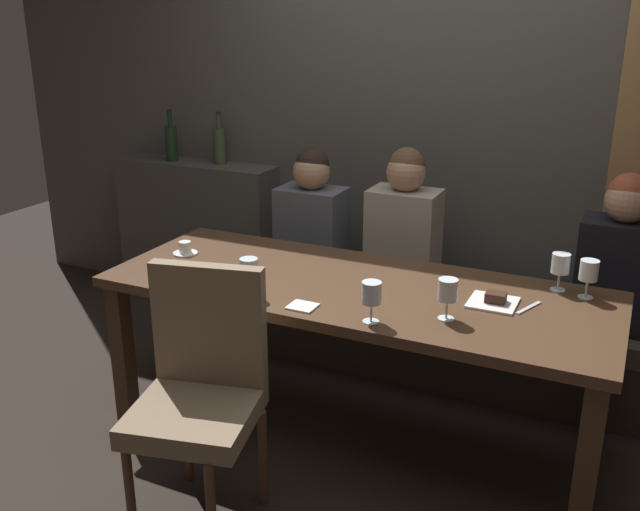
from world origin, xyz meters
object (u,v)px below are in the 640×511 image
Objects in this scene: chair_near_side at (201,381)px; wine_glass_far_right at (561,264)px; diner_bearded at (404,225)px; diner_far_end at (619,257)px; wine_glass_end_left at (589,272)px; dessert_plate at (494,301)px; dining_table at (355,303)px; fork_on_table at (529,308)px; wine_glass_near_right at (249,270)px; wine_glass_center_back at (372,294)px; diner_redhead at (312,218)px; espresso_cup at (185,249)px; wine_bottle_dark_red at (171,142)px; wine_bottle_pale_label at (220,145)px; banquette_bench at (403,329)px; wine_glass_near_left at (448,291)px.

chair_near_side reaches higher than wine_glass_far_right.
diner_bearded is 1.04× the size of diner_far_end.
dessert_plate is at bearing -145.21° from wine_glass_end_left.
dining_table is 13.41× the size of wine_glass_end_left.
diner_bearded reaches higher than fork_on_table.
wine_glass_near_right is 0.55m from wine_glass_center_back.
wine_glass_center_back is at bearing -53.79° from diner_redhead.
diner_redhead reaches higher than espresso_cup.
wine_glass_center_back is 0.66m from fork_on_table.
wine_bottle_dark_red is 2.72× the size of espresso_cup.
diner_bearded is at bearing 154.40° from wine_glass_end_left.
wine_bottle_dark_red is 1.99× the size of wine_glass_near_right.
diner_bearded is 2.35× the size of wine_bottle_dark_red.
diner_bearded is 4.50× the size of fork_on_table.
wine_bottle_pale_label is 1.99× the size of wine_glass_far_right.
diner_bearded reaches higher than dessert_plate.
diner_redhead is 0.95m from wine_bottle_pale_label.
diner_redhead is at bearing -24.57° from wine_bottle_pale_label.
wine_glass_near_right reaches higher than dining_table.
wine_glass_far_right is at bearing -19.17° from wine_bottle_pale_label.
dessert_plate is at bearing 20.29° from wine_glass_near_right.
wine_bottle_pale_label is 2.12m from wine_glass_center_back.
wine_bottle_dark_red is (-1.38, 1.74, 0.51)m from chair_near_side.
diner_far_end reaches higher than wine_glass_center_back.
diner_redhead is 1.01m from wine_glass_near_right.
dining_table is at bearing -154.15° from fork_on_table.
banquette_bench is at bearing 70.73° from wine_glass_near_right.
dining_table is at bearing -51.59° from diner_redhead.
wine_glass_near_right and wine_glass_center_back have the same top height.
dessert_plate is (0.59, -0.66, 0.53)m from banquette_bench.
wine_glass_far_right reaches higher than dining_table.
chair_near_side reaches higher than fork_on_table.
wine_glass_end_left is at bearing 40.19° from wine_glass_center_back.
banquette_bench is at bearing 154.06° from wine_glass_far_right.
banquette_bench is 3.43× the size of diner_redhead.
diner_far_end is at bearing 36.42° from wine_glass_near_right.
dessert_plate is (-0.33, -0.23, -0.10)m from wine_glass_end_left.
banquette_bench is 1.65m from wine_bottle_pale_label.
wine_glass_far_right is (1.12, 1.03, 0.30)m from chair_near_side.
diner_bearded is at bearing 132.15° from dessert_plate.
dessert_plate is 1.12× the size of fork_on_table.
chair_near_side is at bearing -143.30° from wine_glass_center_back.
wine_glass_end_left reaches higher than dining_table.
wine_glass_center_back is at bearing -58.76° from dining_table.
diner_bearded is 4.66× the size of wine_glass_end_left.
diner_redhead reaches higher than wine_glass_center_back.
wine_bottle_pale_label is at bearing 152.47° from dessert_plate.
wine_glass_near_right is 1.37× the size of espresso_cup.
wine_glass_end_left is at bearing 44.41° from wine_glass_near_left.
wine_bottle_dark_red reaches higher than diner_redhead.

